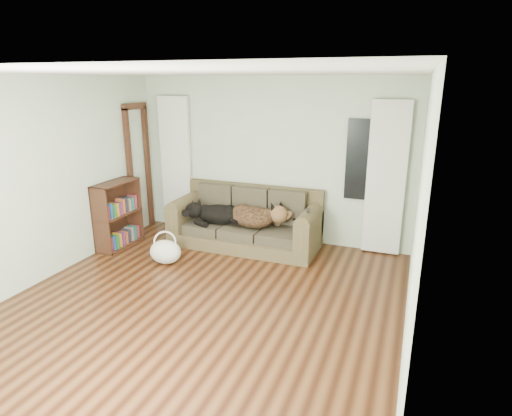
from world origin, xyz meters
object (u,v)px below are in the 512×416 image
(dog_black_lab, at_px, (216,215))
(bookshelf, at_px, (118,215))
(tote_bag, at_px, (166,253))
(dog_shepherd, at_px, (255,218))
(sofa, at_px, (245,218))

(dog_black_lab, height_order, bookshelf, bookshelf)
(tote_bag, distance_m, bookshelf, 1.16)
(dog_shepherd, distance_m, tote_bag, 1.45)
(dog_black_lab, bearing_deg, dog_shepherd, 3.51)
(sofa, distance_m, dog_shepherd, 0.19)
(dog_black_lab, height_order, dog_shepherd, dog_shepherd)
(tote_bag, bearing_deg, dog_black_lab, 70.62)
(tote_bag, bearing_deg, sofa, 52.49)
(dog_black_lab, bearing_deg, tote_bag, -110.46)
(dog_black_lab, relative_size, tote_bag, 1.47)
(sofa, relative_size, dog_shepherd, 2.97)
(sofa, height_order, tote_bag, sofa)
(dog_shepherd, distance_m, bookshelf, 2.15)
(dog_black_lab, bearing_deg, sofa, 7.78)
(dog_black_lab, distance_m, dog_shepherd, 0.64)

